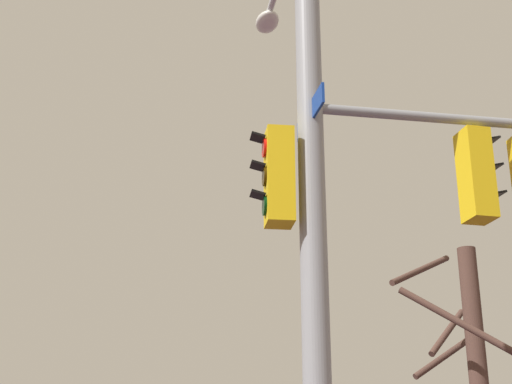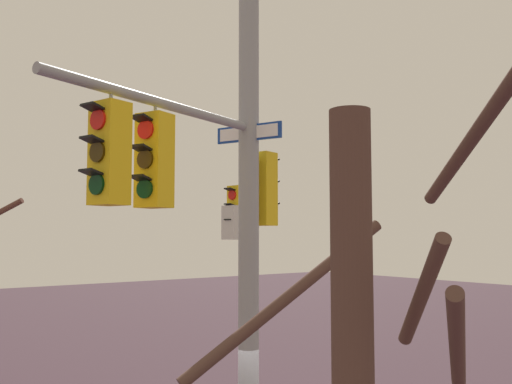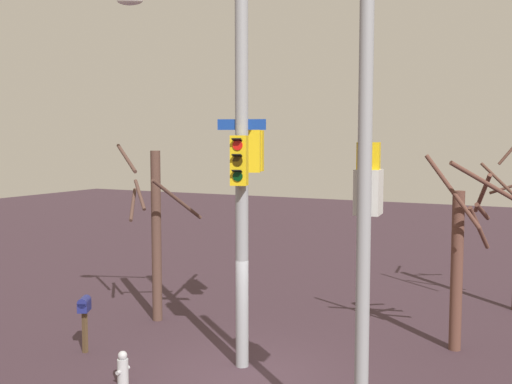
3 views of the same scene
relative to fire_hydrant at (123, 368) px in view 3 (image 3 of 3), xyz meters
The scene contains 7 objects.
ground_plane 2.70m from the fire_hydrant, 128.10° to the left, with size 80.00×80.00×0.00m, color #3B2932.
main_signal_pole_assembly 5.33m from the fire_hydrant, 148.11° to the left, with size 4.50×3.28×8.70m.
secondary_pole_assembly 6.62m from the fire_hydrant, 84.75° to the left, with size 0.78×0.46×7.52m.
fire_hydrant is the anchor object (origin of this frame).
mailbox 2.47m from the fire_hydrant, 117.87° to the right, with size 0.50×0.42×1.41m.
bare_tree_across_street 8.42m from the fire_hydrant, 131.01° to the left, with size 2.19×2.16×4.92m.
bare_tree_corner 5.13m from the fire_hydrant, 152.75° to the right, with size 1.95×2.34×5.16m.
Camera 3 is at (11.43, 6.01, 5.20)m, focal length 41.56 mm.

